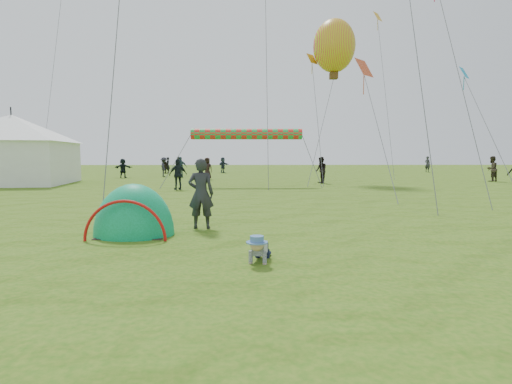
{
  "coord_description": "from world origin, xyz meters",
  "views": [
    {
      "loc": [
        0.88,
        -6.51,
        1.87
      ],
      "look_at": [
        1.08,
        2.83,
        1.0
      ],
      "focal_mm": 28.0,
      "sensor_mm": 36.0,
      "label": 1
    }
  ],
  "objects_px": {
    "balloon_kite": "(334,49)",
    "crawling_toddler": "(259,248)",
    "popup_tent": "(135,235)",
    "standing_adult": "(201,194)",
    "event_marquee": "(13,147)"
  },
  "relations": [
    {
      "from": "balloon_kite",
      "to": "crawling_toddler",
      "type": "bearing_deg",
      "value": -105.17
    },
    {
      "from": "crawling_toddler",
      "to": "balloon_kite",
      "type": "xyz_separation_m",
      "value": [
        5.82,
        21.48,
        8.93
      ]
    },
    {
      "from": "popup_tent",
      "to": "standing_adult",
      "type": "bearing_deg",
      "value": 29.56
    },
    {
      "from": "popup_tent",
      "to": "balloon_kite",
      "type": "relative_size",
      "value": 0.59
    },
    {
      "from": "crawling_toddler",
      "to": "balloon_kite",
      "type": "relative_size",
      "value": 0.17
    },
    {
      "from": "crawling_toddler",
      "to": "event_marquee",
      "type": "xyz_separation_m",
      "value": [
        -15.24,
        19.18,
        2.12
      ]
    },
    {
      "from": "popup_tent",
      "to": "standing_adult",
      "type": "relative_size",
      "value": 1.35
    },
    {
      "from": "crawling_toddler",
      "to": "standing_adult",
      "type": "xyz_separation_m",
      "value": [
        -1.38,
        3.25,
        0.63
      ]
    },
    {
      "from": "popup_tent",
      "to": "event_marquee",
      "type": "bearing_deg",
      "value": 127.53
    },
    {
      "from": "event_marquee",
      "to": "balloon_kite",
      "type": "relative_size",
      "value": 1.7
    },
    {
      "from": "popup_tent",
      "to": "standing_adult",
      "type": "xyz_separation_m",
      "value": [
        1.47,
        0.8,
        0.89
      ]
    },
    {
      "from": "event_marquee",
      "to": "standing_adult",
      "type": "bearing_deg",
      "value": -56.94
    },
    {
      "from": "crawling_toddler",
      "to": "standing_adult",
      "type": "bearing_deg",
      "value": 125.8
    },
    {
      "from": "event_marquee",
      "to": "balloon_kite",
      "type": "distance_m",
      "value": 22.26
    },
    {
      "from": "crawling_toddler",
      "to": "popup_tent",
      "type": "bearing_deg",
      "value": 152.19
    }
  ]
}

